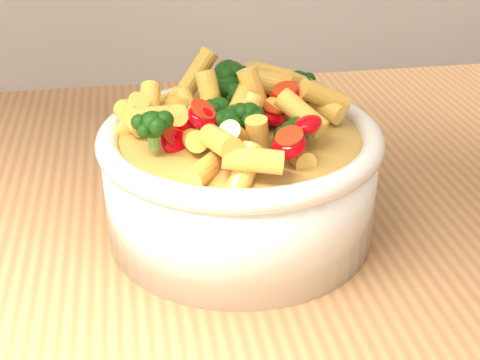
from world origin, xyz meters
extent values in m
cube|color=tan|center=(0.00, 0.00, 0.88)|extent=(1.20, 0.80, 0.04)
cylinder|color=white|center=(-0.06, 0.01, 0.94)|extent=(0.22, 0.22, 0.09)
ellipsoid|color=white|center=(-0.06, 0.01, 0.92)|extent=(0.21, 0.21, 0.03)
torus|color=white|center=(-0.06, 0.01, 0.99)|extent=(0.23, 0.23, 0.02)
ellipsoid|color=gold|center=(-0.06, 0.01, 0.99)|extent=(0.20, 0.20, 0.02)
camera|label=1|loc=(-0.14, -0.47, 1.21)|focal=50.00mm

